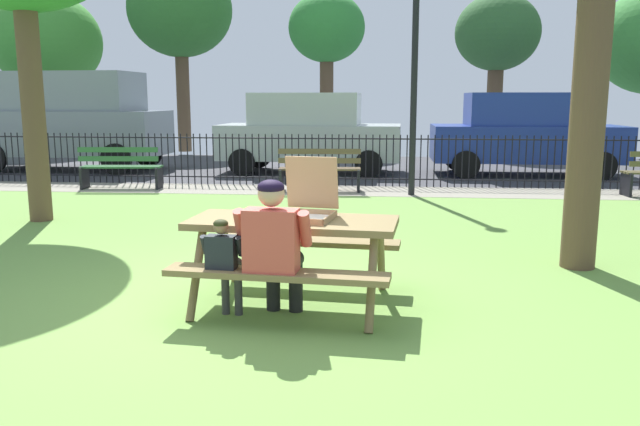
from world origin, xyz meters
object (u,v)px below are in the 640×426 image
Objects in this scene: park_bench_center at (320,170)px; parked_car_left at (71,119)px; parked_car_right at (525,133)px; far_tree_midleft at (180,11)px; parked_car_center at (309,132)px; pizza_box_open at (307,204)px; lamp_post_walkway at (415,55)px; far_tree_midright at (497,35)px; adult_at_table at (274,244)px; park_bench_left at (121,168)px; child_at_table at (224,259)px; far_tree_left at (47,43)px; picnic_table_foreground at (293,239)px; far_tree_center at (327,31)px.

park_bench_center is 7.45m from parked_car_left.
far_tree_midleft is (-10.20, 6.02, 3.68)m from parked_car_right.
parked_car_center and parked_car_right have the same top height.
parked_car_right is 12.41m from far_tree_midleft.
park_bench_center is at bearing 94.81° from pizza_box_open.
parked_car_left is (-8.44, 3.52, -1.28)m from lamp_post_walkway.
pizza_box_open is 16.96m from far_tree_midright.
far_tree_midleft is (1.03, 6.02, 3.38)m from parked_car_left.
park_bench_left is (-4.43, 7.49, -0.24)m from adult_at_table.
far_tree_midleft reaches higher than parked_car_left.
pizza_box_open is 0.14× the size of parked_car_center.
child_at_table is 0.16× the size of far_tree_left.
picnic_table_foreground is at bearing 81.07° from adult_at_table.
far_tree_left reaches higher than far_tree_center.
parked_car_left reaches higher than parked_car_right.
parked_car_left is at bearing 123.28° from adult_at_table.
park_bench_center is at bearing -58.70° from far_tree_midleft.
parked_car_right is 0.84× the size of far_tree_center.
far_tree_center is (-0.69, 9.25, 3.59)m from park_bench_center.
parked_car_left reaches higher than park_bench_left.
far_tree_center is at bearing 70.07° from park_bench_left.
lamp_post_walkway is 0.90× the size of parked_car_left.
far_tree_midright reaches higher than pizza_box_open.
park_bench_left is at bearing 120.59° from adult_at_table.
far_tree_left is 4.86m from far_tree_midleft.
far_tree_midright is at bearing 74.99° from picnic_table_foreground.
far_tree_left is at bearing 158.09° from parked_car_right.
lamp_post_walkway is at bearing -22.67° from parked_car_left.
parked_car_right is at bearing 0.00° from parked_car_left.
park_bench_center is 0.26× the size of far_tree_midleft.
pizza_box_open is 0.11× the size of far_tree_left.
far_tree_center is at bearing 93.68° from adult_at_table.
child_at_table is 0.14× the size of far_tree_midleft.
parked_car_left is at bearing 121.73° from child_at_table.
far_tree_left is at bearing 124.15° from pizza_box_open.
lamp_post_walkway is at bearing -128.45° from parked_car_right.
far_tree_midleft reaches higher than parked_car_center.
parked_car_center is (3.46, 3.23, 0.59)m from park_bench_left.
adult_at_table is at bearing -1.14° from child_at_table.
lamp_post_walkway is 0.68× the size of far_tree_midleft.
child_at_table reaches higher than park_bench_left.
far_tree_midleft reaches higher than picnic_table_foreground.
parked_car_right reaches higher than park_bench_left.
far_tree_midright reaches higher than parked_car_left.
parked_car_center is at bearing 96.58° from pizza_box_open.
parked_car_left reaches higher than park_bench_center.
child_at_table is at bearing -113.25° from parked_car_right.
parked_car_left is 7.47m from far_tree_left.
far_tree_left is at bearing 180.00° from far_tree_center.
far_tree_left is (-10.38, 9.25, 3.29)m from park_bench_center.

